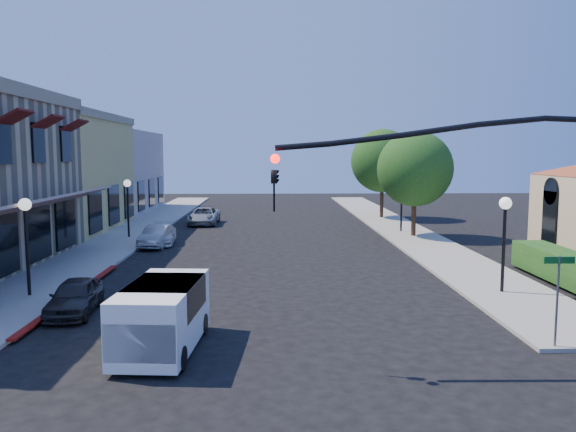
{
  "coord_description": "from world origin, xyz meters",
  "views": [
    {
      "loc": [
        0.11,
        -11.76,
        5.12
      ],
      "look_at": [
        0.78,
        10.81,
        2.6
      ],
      "focal_mm": 35.0,
      "sensor_mm": 36.0,
      "label": 1
    }
  ],
  "objects_px": {
    "street_name_sign": "(558,287)",
    "parked_car_d": "(204,216)",
    "street_tree_a": "(415,169)",
    "parked_car_c": "(161,234)",
    "white_van": "(162,313)",
    "lamppost_left_near": "(26,222)",
    "signal_mast_arm": "(511,197)",
    "lamppost_left_far": "(128,194)",
    "lamppost_right_far": "(402,191)",
    "parked_car_b": "(157,236)",
    "lamppost_right_near": "(505,220)",
    "parked_car_a": "(75,297)",
    "street_tree_b": "(382,161)"
  },
  "relations": [
    {
      "from": "street_name_sign",
      "to": "parked_car_d",
      "type": "relative_size",
      "value": 0.57
    },
    {
      "from": "street_tree_a",
      "to": "parked_car_c",
      "type": "height_order",
      "value": "street_tree_a"
    },
    {
      "from": "white_van",
      "to": "parked_car_c",
      "type": "bearing_deg",
      "value": 101.19
    },
    {
      "from": "lamppost_left_near",
      "to": "parked_car_d",
      "type": "relative_size",
      "value": 0.81
    },
    {
      "from": "signal_mast_arm",
      "to": "street_name_sign",
      "type": "height_order",
      "value": "signal_mast_arm"
    },
    {
      "from": "parked_car_c",
      "to": "white_van",
      "type": "bearing_deg",
      "value": -85.4
    },
    {
      "from": "lamppost_left_far",
      "to": "lamppost_right_far",
      "type": "bearing_deg",
      "value": 6.71
    },
    {
      "from": "lamppost_left_far",
      "to": "parked_car_b",
      "type": "bearing_deg",
      "value": -52.52
    },
    {
      "from": "street_tree_a",
      "to": "signal_mast_arm",
      "type": "height_order",
      "value": "street_tree_a"
    },
    {
      "from": "street_tree_a",
      "to": "parked_car_d",
      "type": "bearing_deg",
      "value": 153.33
    },
    {
      "from": "lamppost_left_near",
      "to": "parked_car_c",
      "type": "bearing_deg",
      "value": 79.15
    },
    {
      "from": "lamppost_right_near",
      "to": "lamppost_right_far",
      "type": "bearing_deg",
      "value": 90.0
    },
    {
      "from": "signal_mast_arm",
      "to": "lamppost_right_far",
      "type": "relative_size",
      "value": 2.24
    },
    {
      "from": "lamppost_left_near",
      "to": "parked_car_c",
      "type": "height_order",
      "value": "lamppost_left_near"
    },
    {
      "from": "lamppost_right_far",
      "to": "parked_car_a",
      "type": "relative_size",
      "value": 1.08
    },
    {
      "from": "lamppost_right_near",
      "to": "parked_car_c",
      "type": "distance_m",
      "value": 19.1
    },
    {
      "from": "lamppost_left_far",
      "to": "street_tree_a",
      "type": "bearing_deg",
      "value": 0.0
    },
    {
      "from": "street_tree_a",
      "to": "lamppost_left_far",
      "type": "height_order",
      "value": "street_tree_a"
    },
    {
      "from": "street_tree_a",
      "to": "parked_car_c",
      "type": "distance_m",
      "value": 15.57
    },
    {
      "from": "signal_mast_arm",
      "to": "white_van",
      "type": "distance_m",
      "value": 9.18
    },
    {
      "from": "white_van",
      "to": "parked_car_b",
      "type": "bearing_deg",
      "value": 101.85
    },
    {
      "from": "white_van",
      "to": "parked_car_b",
      "type": "xyz_separation_m",
      "value": [
        -3.46,
        16.52,
        -0.44
      ]
    },
    {
      "from": "street_tree_a",
      "to": "lamppost_right_near",
      "type": "distance_m",
      "value": 14.08
    },
    {
      "from": "white_van",
      "to": "signal_mast_arm",
      "type": "bearing_deg",
      "value": -6.54
    },
    {
      "from": "parked_car_a",
      "to": "parked_car_c",
      "type": "xyz_separation_m",
      "value": [
        0.0,
        14.0,
        -0.02
      ]
    },
    {
      "from": "parked_car_a",
      "to": "parked_car_d",
      "type": "bearing_deg",
      "value": 82.53
    },
    {
      "from": "parked_car_b",
      "to": "parked_car_d",
      "type": "distance_m",
      "value": 9.93
    },
    {
      "from": "street_tree_a",
      "to": "signal_mast_arm",
      "type": "xyz_separation_m",
      "value": [
        -2.94,
        -20.5,
        -0.11
      ]
    },
    {
      "from": "street_tree_a",
      "to": "street_name_sign",
      "type": "bearing_deg",
      "value": -93.76
    },
    {
      "from": "lamppost_right_far",
      "to": "parked_car_c",
      "type": "xyz_separation_m",
      "value": [
        -14.7,
        -4.0,
        -2.19
      ]
    },
    {
      "from": "street_tree_a",
      "to": "white_van",
      "type": "bearing_deg",
      "value": -120.58
    },
    {
      "from": "parked_car_a",
      "to": "parked_car_d",
      "type": "height_order",
      "value": "parked_car_d"
    },
    {
      "from": "lamppost_right_near",
      "to": "parked_car_d",
      "type": "bearing_deg",
      "value": 122.56
    },
    {
      "from": "street_tree_a",
      "to": "lamppost_right_far",
      "type": "bearing_deg",
      "value": 98.53
    },
    {
      "from": "street_tree_a",
      "to": "parked_car_c",
      "type": "xyz_separation_m",
      "value": [
        -15.0,
        -2.0,
        -3.65
      ]
    },
    {
      "from": "lamppost_left_far",
      "to": "parked_car_a",
      "type": "relative_size",
      "value": 1.08
    },
    {
      "from": "street_tree_b",
      "to": "parked_car_d",
      "type": "height_order",
      "value": "street_tree_b"
    },
    {
      "from": "street_name_sign",
      "to": "street_tree_b",
      "type": "bearing_deg",
      "value": 87.5
    },
    {
      "from": "street_name_sign",
      "to": "lamppost_right_near",
      "type": "height_order",
      "value": "lamppost_right_near"
    },
    {
      "from": "signal_mast_arm",
      "to": "parked_car_c",
      "type": "distance_m",
      "value": 22.37
    },
    {
      "from": "signal_mast_arm",
      "to": "lamppost_left_near",
      "type": "relative_size",
      "value": 2.24
    },
    {
      "from": "signal_mast_arm",
      "to": "lamppost_left_near",
      "type": "xyz_separation_m",
      "value": [
        -14.36,
        6.5,
        -1.35
      ]
    },
    {
      "from": "lamppost_right_near",
      "to": "parked_car_d",
      "type": "distance_m",
      "value": 24.81
    },
    {
      "from": "street_tree_a",
      "to": "lamppost_left_near",
      "type": "height_order",
      "value": "street_tree_a"
    },
    {
      "from": "signal_mast_arm",
      "to": "parked_car_a",
      "type": "xyz_separation_m",
      "value": [
        -12.06,
        4.5,
        -3.53
      ]
    },
    {
      "from": "street_tree_b",
      "to": "lamppost_left_far",
      "type": "distance_m",
      "value": 20.06
    },
    {
      "from": "white_van",
      "to": "parked_car_b",
      "type": "height_order",
      "value": "white_van"
    },
    {
      "from": "street_tree_b",
      "to": "parked_car_b",
      "type": "distance_m",
      "value": 20.24
    },
    {
      "from": "lamppost_left_near",
      "to": "lamppost_left_far",
      "type": "bearing_deg",
      "value": 90.0
    },
    {
      "from": "lamppost_left_far",
      "to": "lamppost_right_far",
      "type": "xyz_separation_m",
      "value": [
        17.0,
        2.0,
        0.0
      ]
    }
  ]
}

